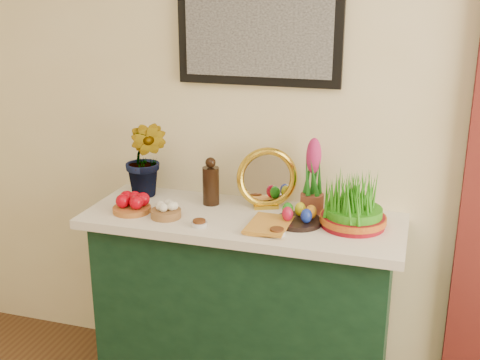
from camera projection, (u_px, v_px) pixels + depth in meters
name	position (u px, v px, depth m)	size (l,w,h in m)	color
sideboard	(243.00, 309.00, 2.78)	(1.30, 0.45, 0.85)	#143922
tablecloth	(243.00, 220.00, 2.65)	(1.40, 0.55, 0.04)	white
hyacinth_green	(146.00, 146.00, 2.81)	(0.25, 0.21, 0.49)	#1C6F19
apple_bowl	(132.00, 204.00, 2.67)	(0.20, 0.20, 0.09)	#AD632A
garlic_basket	(166.00, 211.00, 2.61)	(0.16, 0.16, 0.07)	#8D5D39
vinegar_cruet	(211.00, 184.00, 2.75)	(0.08, 0.08, 0.22)	black
mirror	(267.00, 179.00, 2.71)	(0.28, 0.17, 0.28)	gold
book	(249.00, 222.00, 2.53)	(0.15, 0.23, 0.03)	gold
spice_dish_left	(199.00, 223.00, 2.52)	(0.07, 0.07, 0.03)	silver
spice_dish_right	(277.00, 232.00, 2.43)	(0.07, 0.07, 0.03)	silver
egg_plate	(298.00, 217.00, 2.54)	(0.25, 0.25, 0.08)	black
hyacinth_pink	(313.00, 179.00, 2.64)	(0.10, 0.10, 0.34)	brown
wheatgrass_sabzeh	(354.00, 204.00, 2.49)	(0.28, 0.28, 0.23)	maroon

